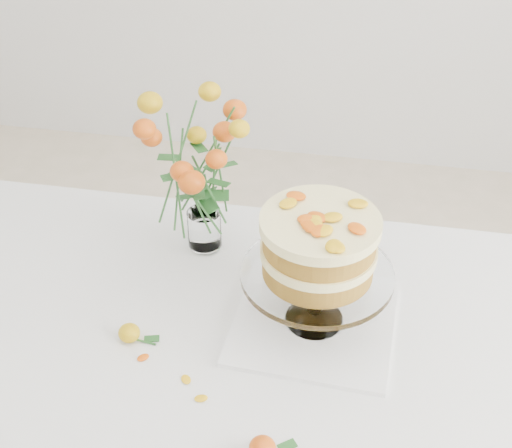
{
  "coord_description": "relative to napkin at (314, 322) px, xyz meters",
  "views": [
    {
      "loc": [
        0.28,
        -1.03,
        1.84
      ],
      "look_at": [
        0.06,
        0.17,
        0.92
      ],
      "focal_mm": 50.0,
      "sensor_mm": 36.0,
      "label": 1
    }
  ],
  "objects": [
    {
      "name": "stray_petal_a",
      "position": [
        -0.33,
        -0.16,
        -0.0
      ],
      "size": [
        0.03,
        0.02,
        0.0
      ],
      "primitive_type": "ellipsoid",
      "color": "#E6A90E",
      "rests_on": "table"
    },
    {
      "name": "cake_stand",
      "position": [
        0.0,
        0.0,
        0.19
      ],
      "size": [
        0.31,
        0.31,
        0.28
      ],
      "rotation": [
        0.0,
        0.0,
        -0.14
      ],
      "color": "white",
      "rests_on": "napkin"
    },
    {
      "name": "table",
      "position": [
        -0.21,
        -0.06,
        -0.09
      ],
      "size": [
        1.43,
        0.93,
        0.76
      ],
      "color": "tan",
      "rests_on": "ground"
    },
    {
      "name": "loose_rose_near",
      "position": [
        -0.37,
        -0.11,
        0.01
      ],
      "size": [
        0.08,
        0.05,
        0.04
      ],
      "rotation": [
        0.0,
        0.0,
        -0.14
      ],
      "color": "gold",
      "rests_on": "table"
    },
    {
      "name": "stray_petal_c",
      "position": [
        -0.19,
        -0.24,
        -0.0
      ],
      "size": [
        0.03,
        0.02,
        0.0
      ],
      "primitive_type": "ellipsoid",
      "color": "#E6A90E",
      "rests_on": "table"
    },
    {
      "name": "loose_rose_far",
      "position": [
        -0.05,
        -0.34,
        0.01
      ],
      "size": [
        0.08,
        0.05,
        0.04
      ],
      "rotation": [
        0.0,
        0.0,
        0.25
      ],
      "color": "#BD5509",
      "rests_on": "table"
    },
    {
      "name": "rose_vase",
      "position": [
        -0.29,
        0.22,
        0.23
      ],
      "size": [
        0.31,
        0.31,
        0.41
      ],
      "rotation": [
        0.0,
        0.0,
        -0.21
      ],
      "color": "white",
      "rests_on": "table"
    },
    {
      "name": "napkin",
      "position": [
        0.0,
        0.0,
        0.0
      ],
      "size": [
        0.35,
        0.35,
        0.01
      ],
      "primitive_type": "cube",
      "rotation": [
        0.0,
        0.0,
        -0.06
      ],
      "color": "white",
      "rests_on": "table"
    },
    {
      "name": "stray_petal_b",
      "position": [
        -0.23,
        -0.2,
        -0.0
      ],
      "size": [
        0.03,
        0.02,
        0.0
      ],
      "primitive_type": "ellipsoid",
      "color": "#E6A90E",
      "rests_on": "table"
    }
  ]
}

